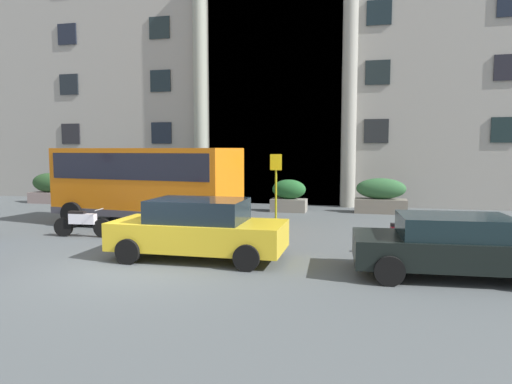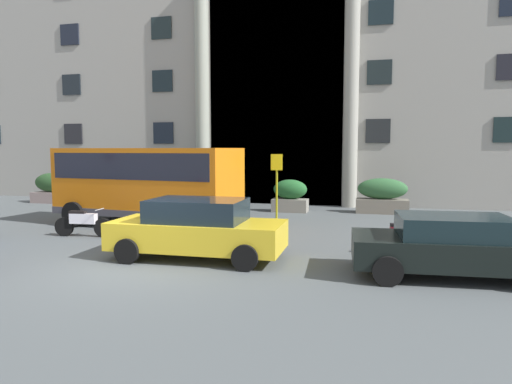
{
  "view_description": "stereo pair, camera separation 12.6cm",
  "coord_description": "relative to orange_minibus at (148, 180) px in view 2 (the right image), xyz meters",
  "views": [
    {
      "loc": [
        5.25,
        -9.48,
        2.78
      ],
      "look_at": [
        1.85,
        4.19,
        1.44
      ],
      "focal_mm": 32.07,
      "sensor_mm": 36.0,
      "label": 1
    },
    {
      "loc": [
        5.38,
        -9.45,
        2.78
      ],
      "look_at": [
        1.85,
        4.19,
        1.44
      ],
      "focal_mm": 32.07,
      "sensor_mm": 36.0,
      "label": 2
    }
  ],
  "objects": [
    {
      "name": "bus_stop_sign",
      "position": [
        4.35,
        1.91,
        -0.07
      ],
      "size": [
        0.44,
        0.08,
        2.58
      ],
      "color": "#959113",
      "rests_on": "ground_plane"
    },
    {
      "name": "scooter_by_planter",
      "position": [
        -1.01,
        -2.48,
        -1.22
      ],
      "size": [
        1.92,
        0.55,
        0.89
      ],
      "rotation": [
        0.0,
        0.0,
        0.11
      ],
      "color": "black",
      "rests_on": "ground_plane"
    },
    {
      "name": "hedge_planter_east",
      "position": [
        0.02,
        4.92,
        -0.94
      ],
      "size": [
        1.63,
        0.87,
        1.52
      ],
      "color": "gray",
      "rests_on": "ground_plane"
    },
    {
      "name": "hedge_planter_west",
      "position": [
        8.27,
        5.39,
        -0.94
      ],
      "size": [
        2.19,
        0.88,
        1.52
      ],
      "color": "#6C655A",
      "rests_on": "ground_plane"
    },
    {
      "name": "ground_plane",
      "position": [
        2.53,
        -5.5,
        -1.73
      ],
      "size": [
        80.0,
        64.0,
        0.12
      ],
      "primitive_type": "cube",
      "color": "#4B5052"
    },
    {
      "name": "parked_compact_extra",
      "position": [
        3.62,
        -4.28,
        -0.9
      ],
      "size": [
        4.38,
        2.06,
        1.52
      ],
      "rotation": [
        0.0,
        0.0,
        0.02
      ],
      "color": "gold",
      "rests_on": "ground_plane"
    },
    {
      "name": "motorcycle_far_end",
      "position": [
        8.75,
        -2.51,
        -1.21
      ],
      "size": [
        1.98,
        0.55,
        0.89
      ],
      "rotation": [
        0.0,
        0.0,
        0.11
      ],
      "color": "black",
      "rests_on": "ground_plane"
    },
    {
      "name": "orange_minibus",
      "position": [
        0.0,
        0.0,
        0.0
      ],
      "size": [
        6.81,
        3.27,
        2.8
      ],
      "rotation": [
        0.0,
        0.0,
        -0.11
      ],
      "color": "orange",
      "rests_on": "ground_plane"
    },
    {
      "name": "parked_sedan_far",
      "position": [
        9.59,
        -4.49,
        -0.97
      ],
      "size": [
        4.36,
        2.27,
        1.35
      ],
      "rotation": [
        0.0,
        0.0,
        0.07
      ],
      "color": "black",
      "rests_on": "ground_plane"
    },
    {
      "name": "hedge_planter_far_east",
      "position": [
        -8.15,
        5.11,
        -0.93
      ],
      "size": [
        2.03,
        0.88,
        1.54
      ],
      "color": "gray",
      "rests_on": "ground_plane"
    },
    {
      "name": "hedge_planter_entrance_right",
      "position": [
        -3.07,
        5.32,
        -0.9
      ],
      "size": [
        2.19,
        0.94,
        1.6
      ],
      "color": "gray",
      "rests_on": "ground_plane"
    },
    {
      "name": "office_building_facade",
      "position": [
        2.53,
        11.98,
        6.54
      ],
      "size": [
        41.32,
        9.6,
        16.43
      ],
      "color": "gray",
      "rests_on": "ground_plane"
    },
    {
      "name": "hedge_planter_entrance_left",
      "position": [
        4.34,
        4.86,
        -0.98
      ],
      "size": [
        1.55,
        0.84,
        1.43
      ],
      "color": "gray",
      "rests_on": "ground_plane"
    }
  ]
}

